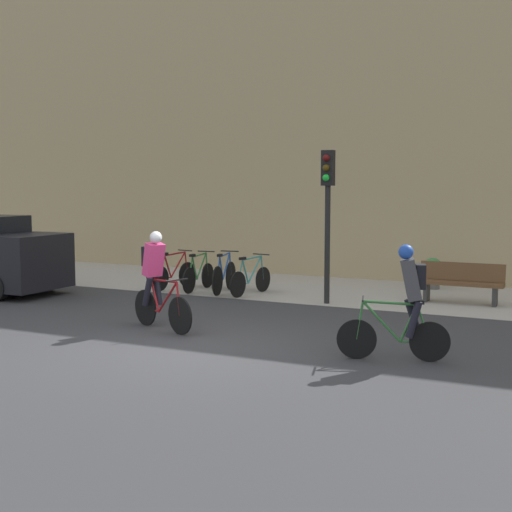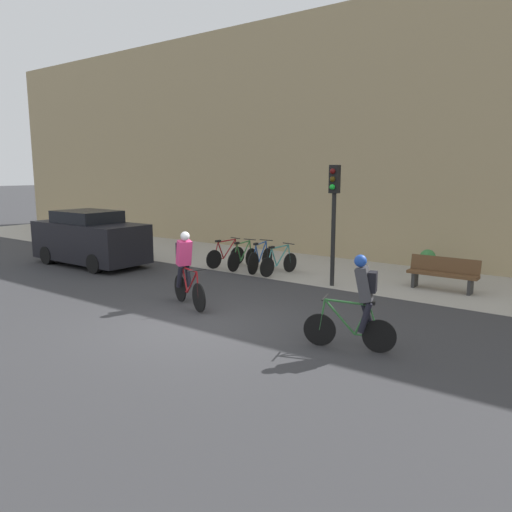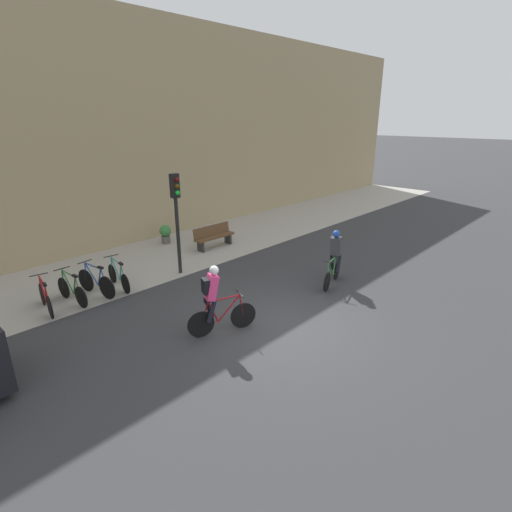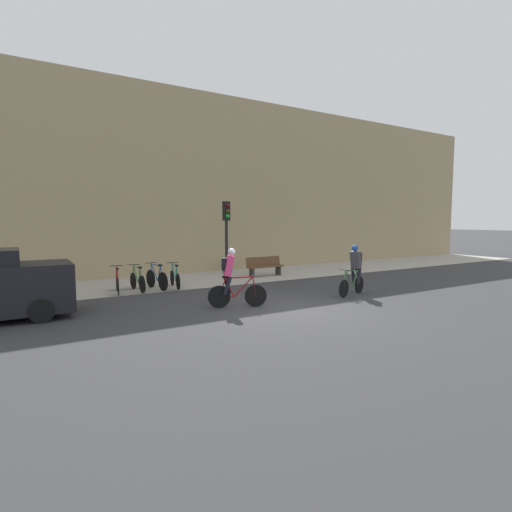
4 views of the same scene
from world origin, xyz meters
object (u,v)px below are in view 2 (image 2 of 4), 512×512
object	(u,v)px
traffic_light_pole	(334,203)
potted_plant	(428,260)
cyclist_grey	(361,299)
parked_bike_1	(243,258)
cyclist_pink	(186,266)
parked_bike_0	(226,255)
parked_car	(90,239)
parked_bike_3	(279,262)
parked_bike_2	(260,259)
bench	(443,273)

from	to	relation	value
traffic_light_pole	potted_plant	world-z (taller)	traffic_light_pole
cyclist_grey	parked_bike_1	distance (m)	7.84
potted_plant	traffic_light_pole	bearing A→B (deg)	-117.08
cyclist_grey	traffic_light_pole	bearing A→B (deg)	123.58
cyclist_pink	potted_plant	size ratio (longest dim) A/B	2.27
parked_bike_0	parked_car	distance (m)	4.68
cyclist_pink	traffic_light_pole	xyz separation A→B (m)	(1.85, 3.88, 1.38)
parked_bike_0	parked_bike_3	size ratio (longest dim) A/B	0.98
traffic_light_pole	parked_bike_1	bearing A→B (deg)	173.78
cyclist_grey	parked_bike_2	xyz separation A→B (m)	(-5.58, 4.63, -0.54)
traffic_light_pole	bench	size ratio (longest dim) A/B	1.83
parked_bike_3	traffic_light_pole	distance (m)	2.85
parked_bike_3	traffic_light_pole	world-z (taller)	traffic_light_pole
parked_bike_1	traffic_light_pole	size ratio (longest dim) A/B	0.49
parked_bike_1	parked_car	world-z (taller)	parked_car
cyclist_grey	parked_bike_3	xyz separation A→B (m)	(-4.87, 4.63, -0.56)
parked_bike_3	parked_car	size ratio (longest dim) A/B	0.39
parked_car	bench	bearing A→B (deg)	17.55
bench	potted_plant	bearing A→B (deg)	118.44
parked_bike_1	traffic_light_pole	xyz separation A→B (m)	(3.48, -0.38, 1.94)
parked_car	cyclist_grey	bearing A→B (deg)	-11.07
parked_bike_1	parked_bike_2	xyz separation A→B (m)	(0.72, 0.00, 0.02)
parked_bike_3	parked_bike_0	bearing A→B (deg)	179.98
parked_bike_0	bench	distance (m)	6.90
traffic_light_pole	parked_car	bearing A→B (deg)	-165.46
parked_bike_2	parked_car	xyz separation A→B (m)	(-5.36, -2.49, 0.49)
potted_plant	bench	bearing A→B (deg)	-61.56
cyclist_grey	parked_car	bearing A→B (deg)	168.93
cyclist_pink	parked_car	size ratio (longest dim) A/B	0.41
parked_bike_0	parked_bike_1	bearing A→B (deg)	0.02
parked_bike_0	parked_car	size ratio (longest dim) A/B	0.38
parked_bike_2	parked_bike_3	bearing A→B (deg)	-0.19
parked_car	parked_bike_3	bearing A→B (deg)	22.25
parked_car	potted_plant	world-z (taller)	parked_car
parked_bike_2	traffic_light_pole	bearing A→B (deg)	-7.84
parked_bike_3	parked_bike_2	bearing A→B (deg)	179.81
cyclist_pink	parked_bike_3	size ratio (longest dim) A/B	1.07
cyclist_pink	parked_bike_3	xyz separation A→B (m)	(-0.20, 4.26, -0.56)
cyclist_grey	traffic_light_pole	distance (m)	5.28
cyclist_grey	parked_bike_3	bearing A→B (deg)	136.46
cyclist_pink	parked_bike_3	bearing A→B (deg)	92.70
traffic_light_pole	parked_bike_2	bearing A→B (deg)	172.16
parked_bike_2	potted_plant	size ratio (longest dim) A/B	2.14
cyclist_pink	parked_bike_0	distance (m)	4.90
parked_car	potted_plant	xyz separation A→B (m)	(9.75, 5.29, -0.46)
parked_bike_1	parked_bike_3	world-z (taller)	parked_bike_1
parked_bike_0	traffic_light_pole	distance (m)	4.64
parked_bike_0	parked_bike_1	size ratio (longest dim) A/B	1.00
cyclist_pink	potted_plant	xyz separation A→B (m)	(3.47, 7.06, -0.51)
parked_bike_0	traffic_light_pole	size ratio (longest dim) A/B	0.49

